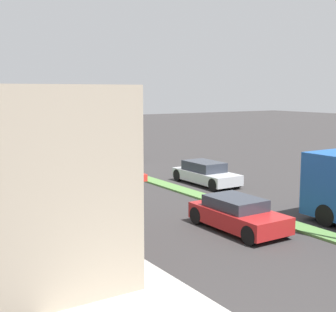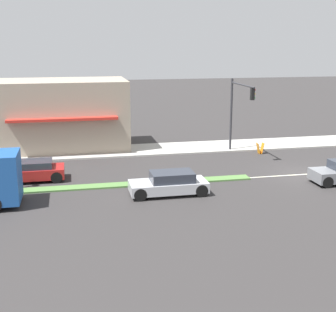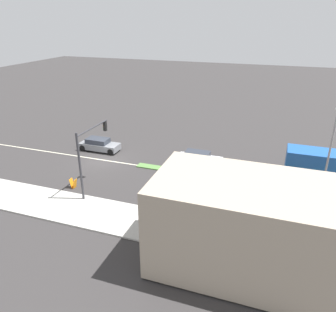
# 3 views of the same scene
# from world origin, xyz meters

# --- Properties ---
(ground_plane) EXTENTS (160.00, 160.00, 0.00)m
(ground_plane) POSITION_xyz_m (0.00, 18.00, 0.00)
(ground_plane) COLOR #333030
(sidewalk_right) EXTENTS (4.00, 73.00, 0.12)m
(sidewalk_right) POSITION_xyz_m (9.00, 18.50, 0.06)
(sidewalk_right) COLOR #B2AFA8
(sidewalk_right) RESTS_ON ground
(lane_marking_center) EXTENTS (0.16, 60.00, 0.01)m
(lane_marking_center) POSITION_xyz_m (0.00, 0.00, 0.00)
(lane_marking_center) COLOR beige
(lane_marking_center) RESTS_ON ground
(building_corner_store) EXTENTS (6.60, 10.08, 5.42)m
(building_corner_store) POSITION_xyz_m (11.05, 15.49, 2.83)
(building_corner_store) COLOR tan
(building_corner_store) RESTS_ON sidewalk_right
(traffic_signal_main) EXTENTS (4.59, 0.34, 5.60)m
(traffic_signal_main) POSITION_xyz_m (6.12, 2.58, 3.90)
(traffic_signal_main) COLOR #333338
(traffic_signal_main) RESTS_ON sidewalk_right
(pedestrian) EXTENTS (0.34, 0.34, 1.60)m
(pedestrian) POSITION_xyz_m (9.03, 12.53, 0.96)
(pedestrian) COLOR #282D42
(pedestrian) RESTS_ON sidewalk_right
(warning_aframe_sign) EXTENTS (0.45, 0.53, 0.84)m
(warning_aframe_sign) POSITION_xyz_m (6.08, 0.66, 0.43)
(warning_aframe_sign) COLOR orange
(warning_aframe_sign) RESTS_ON ground
(hatchback_red) EXTENTS (1.90, 4.06, 1.27)m
(hatchback_red) POSITION_xyz_m (2.20, 17.48, 0.63)
(hatchback_red) COLOR #AD1E1E
(hatchback_red) RESTS_ON ground
(sedan_silver) EXTENTS (1.85, 4.40, 1.32)m
(sedan_silver) POSITION_xyz_m (-2.20, 9.62, 0.64)
(sedan_silver) COLOR #B7BABF
(sedan_silver) RESTS_ON ground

